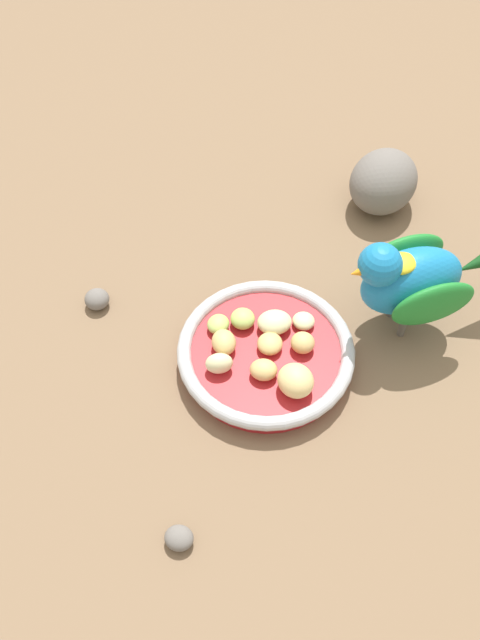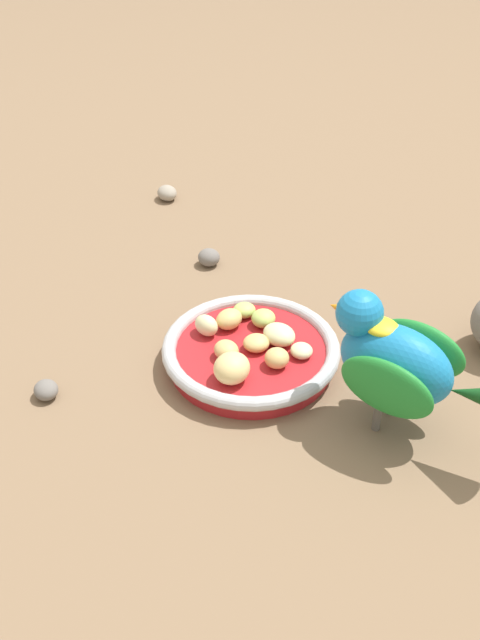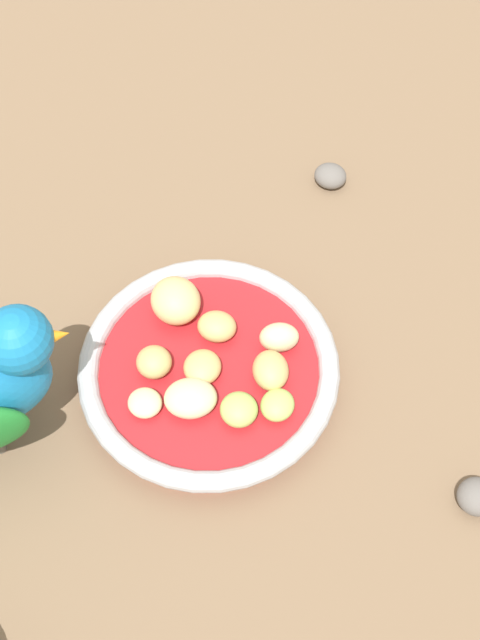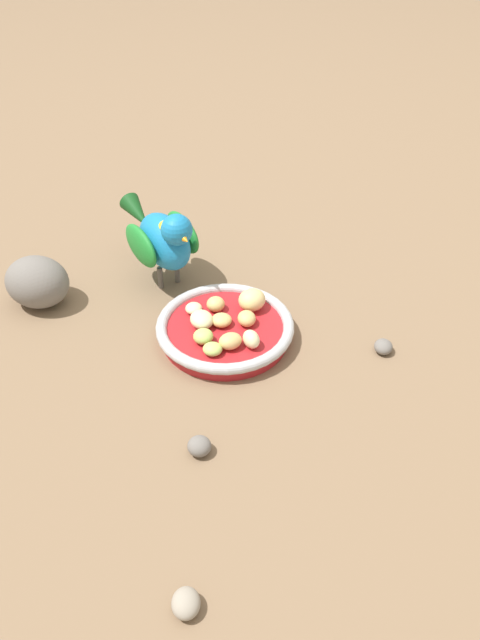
# 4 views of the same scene
# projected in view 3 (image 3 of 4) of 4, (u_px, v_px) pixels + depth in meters

# --- Properties ---
(ground_plane) EXTENTS (4.00, 4.00, 0.00)m
(ground_plane) POSITION_uv_depth(u_px,v_px,m) (168.00, 400.00, 0.65)
(ground_plane) COLOR #7A6047
(feeding_bowl) EXTENTS (0.19, 0.19, 0.03)m
(feeding_bowl) POSITION_uv_depth(u_px,v_px,m) (209.00, 372.00, 0.65)
(feeding_bowl) COLOR #AD1E23
(feeding_bowl) RESTS_ON ground_plane
(apple_piece_0) EXTENTS (0.05, 0.05, 0.02)m
(apple_piece_0) POSITION_uv_depth(u_px,v_px,m) (189.00, 400.00, 0.62)
(apple_piece_0) COLOR beige
(apple_piece_0) RESTS_ON feeding_bowl
(apple_piece_1) EXTENTS (0.04, 0.04, 0.02)m
(apple_piece_1) POSITION_uv_depth(u_px,v_px,m) (202.00, 367.00, 0.64)
(apple_piece_1) COLOR tan
(apple_piece_1) RESTS_ON feeding_bowl
(apple_piece_2) EXTENTS (0.03, 0.03, 0.01)m
(apple_piece_2) POSITION_uv_depth(u_px,v_px,m) (149.00, 406.00, 0.62)
(apple_piece_2) COLOR beige
(apple_piece_2) RESTS_ON feeding_bowl
(apple_piece_3) EXTENTS (0.04, 0.04, 0.02)m
(apple_piece_3) POSITION_uv_depth(u_px,v_px,m) (271.00, 370.00, 0.63)
(apple_piece_3) COLOR tan
(apple_piece_3) RESTS_ON feeding_bowl
(apple_piece_4) EXTENTS (0.03, 0.03, 0.02)m
(apple_piece_4) POSITION_uv_depth(u_px,v_px,m) (154.00, 362.00, 0.64)
(apple_piece_4) COLOR tan
(apple_piece_4) RESTS_ON feeding_bowl
(apple_piece_5) EXTENTS (0.05, 0.05, 0.03)m
(apple_piece_5) POSITION_uv_depth(u_px,v_px,m) (176.00, 301.00, 0.66)
(apple_piece_5) COLOR #E5C67F
(apple_piece_5) RESTS_ON feeding_bowl
(apple_piece_6) EXTENTS (0.04, 0.04, 0.02)m
(apple_piece_6) POSITION_uv_depth(u_px,v_px,m) (219.00, 328.00, 0.65)
(apple_piece_6) COLOR tan
(apple_piece_6) RESTS_ON feeding_bowl
(apple_piece_7) EXTENTS (0.04, 0.04, 0.02)m
(apple_piece_7) POSITION_uv_depth(u_px,v_px,m) (239.00, 410.00, 0.62)
(apple_piece_7) COLOR #B2CC66
(apple_piece_7) RESTS_ON feeding_bowl
(apple_piece_8) EXTENTS (0.03, 0.03, 0.02)m
(apple_piece_8) POSITION_uv_depth(u_px,v_px,m) (277.00, 405.00, 0.62)
(apple_piece_8) COLOR #B2CC66
(apple_piece_8) RESTS_ON feeding_bowl
(apple_piece_9) EXTENTS (0.03, 0.03, 0.02)m
(apple_piece_9) POSITION_uv_depth(u_px,v_px,m) (279.00, 337.00, 0.64)
(apple_piece_9) COLOR beige
(apple_piece_9) RESTS_ON feeding_bowl
(pebble_0) EXTENTS (0.03, 0.03, 0.02)m
(pebble_0) POSITION_uv_depth(u_px,v_px,m) (330.00, 176.00, 0.75)
(pebble_0) COLOR slate
(pebble_0) RESTS_ON ground_plane
(pebble_1) EXTENTS (0.04, 0.04, 0.02)m
(pebble_1) POSITION_uv_depth(u_px,v_px,m) (477.00, 497.00, 0.60)
(pebble_1) COLOR slate
(pebble_1) RESTS_ON ground_plane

